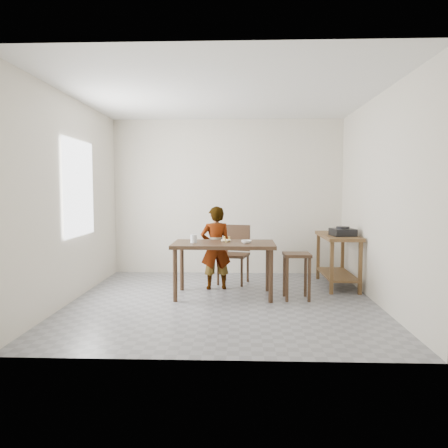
{
  "coord_description": "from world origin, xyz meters",
  "views": [
    {
      "loc": [
        0.23,
        -5.68,
        1.48
      ],
      "look_at": [
        0.0,
        0.4,
        1.0
      ],
      "focal_mm": 35.0,
      "sensor_mm": 36.0,
      "label": 1
    }
  ],
  "objects_px": {
    "child": "(216,248)",
    "dining_chair": "(233,255)",
    "stool": "(297,276)",
    "dining_table": "(224,269)",
    "prep_counter": "(337,260)"
  },
  "relations": [
    {
      "from": "dining_table",
      "to": "dining_chair",
      "type": "bearing_deg",
      "value": 81.89
    },
    {
      "from": "dining_chair",
      "to": "stool",
      "type": "height_order",
      "value": "dining_chair"
    },
    {
      "from": "child",
      "to": "dining_chair",
      "type": "bearing_deg",
      "value": -133.92
    },
    {
      "from": "child",
      "to": "prep_counter",
      "type": "bearing_deg",
      "value": 177.33
    },
    {
      "from": "child",
      "to": "stool",
      "type": "relative_size",
      "value": 1.97
    },
    {
      "from": "dining_table",
      "to": "stool",
      "type": "xyz_separation_m",
      "value": [
        0.99,
        -0.13,
        -0.06
      ]
    },
    {
      "from": "dining_table",
      "to": "child",
      "type": "height_order",
      "value": "child"
    },
    {
      "from": "prep_counter",
      "to": "child",
      "type": "height_order",
      "value": "child"
    },
    {
      "from": "prep_counter",
      "to": "dining_chair",
      "type": "xyz_separation_m",
      "value": [
        -1.6,
        0.13,
        0.06
      ]
    },
    {
      "from": "stool",
      "to": "dining_table",
      "type": "bearing_deg",
      "value": 172.39
    },
    {
      "from": "dining_table",
      "to": "prep_counter",
      "type": "height_order",
      "value": "prep_counter"
    },
    {
      "from": "dining_chair",
      "to": "prep_counter",
      "type": "bearing_deg",
      "value": 10.48
    },
    {
      "from": "stool",
      "to": "dining_chair",
      "type": "bearing_deg",
      "value": 132.31
    },
    {
      "from": "dining_table",
      "to": "dining_chair",
      "type": "relative_size",
      "value": 1.53
    },
    {
      "from": "child",
      "to": "dining_chair",
      "type": "xyz_separation_m",
      "value": [
        0.25,
        0.39,
        -0.16
      ]
    }
  ]
}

